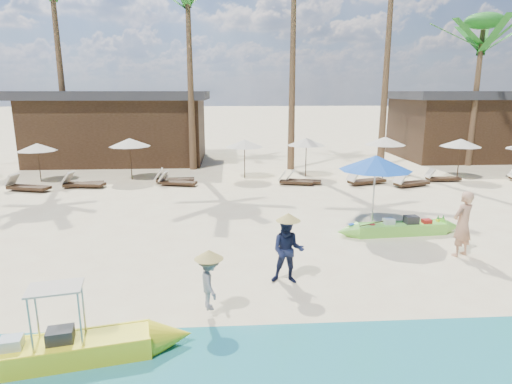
{
  "coord_description": "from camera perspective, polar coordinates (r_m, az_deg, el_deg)",
  "views": [
    {
      "loc": [
        -1.37,
        -9.71,
        4.29
      ],
      "look_at": [
        -0.61,
        2.0,
        1.52
      ],
      "focal_mm": 30.0,
      "sensor_mm": 36.0,
      "label": 1
    }
  ],
  "objects": [
    {
      "name": "ground",
      "position": [
        10.7,
        4.0,
        -10.37
      ],
      "size": [
        240.0,
        240.0,
        0.0
      ],
      "primitive_type": "plane",
      "color": "beige",
      "rests_on": "ground"
    },
    {
      "name": "green_canoe",
      "position": [
        13.89,
        18.61,
        -4.6
      ],
      "size": [
        4.48,
        0.79,
        0.57
      ],
      "rotation": [
        0.0,
        0.0,
        0.08
      ],
      "color": "#75D841",
      "rests_on": "ground"
    },
    {
      "name": "yellow_canoe",
      "position": [
        8.03,
        -25.95,
        -18.69
      ],
      "size": [
        5.07,
        1.35,
        1.33
      ],
      "rotation": [
        0.0,
        0.0,
        0.2
      ],
      "color": "yellow",
      "rests_on": "ground"
    },
    {
      "name": "tourist",
      "position": [
        12.54,
        25.83,
        -3.85
      ],
      "size": [
        0.76,
        0.66,
        1.77
      ],
      "primitive_type": "imported",
      "rotation": [
        0.0,
        0.0,
        3.58
      ],
      "color": "tan",
      "rests_on": "ground"
    },
    {
      "name": "vendor_green",
      "position": [
        9.8,
        4.25,
        -7.81
      ],
      "size": [
        0.84,
        0.71,
        1.54
      ],
      "primitive_type": "imported",
      "rotation": [
        0.0,
        0.0,
        -0.19
      ],
      "color": "#151B3A",
      "rests_on": "ground"
    },
    {
      "name": "vendor_yellow",
      "position": [
        8.41,
        -6.21,
        -11.89
      ],
      "size": [
        0.56,
        0.78,
        1.09
      ],
      "primitive_type": "imported",
      "rotation": [
        0.0,
        0.0,
        1.82
      ],
      "color": "gray",
      "rests_on": "ground"
    },
    {
      "name": "blue_umbrella",
      "position": [
        13.6,
        15.67,
        3.77
      ],
      "size": [
        2.22,
        2.22,
        2.39
      ],
      "color": "#99999E",
      "rests_on": "ground"
    },
    {
      "name": "resort_parasol_3",
      "position": [
        23.02,
        -27.15,
        5.35
      ],
      "size": [
        1.82,
        1.82,
        1.88
      ],
      "color": "#382417",
      "rests_on": "ground"
    },
    {
      "name": "lounger_3_left",
      "position": [
        21.37,
        -28.33,
        0.7
      ],
      "size": [
        2.04,
        1.11,
        0.66
      ],
      "rotation": [
        0.0,
        0.0,
        -0.28
      ],
      "color": "#382417",
      "rests_on": "ground"
    },
    {
      "name": "lounger_3_right",
      "position": [
        21.11,
        -22.39,
        1.12
      ],
      "size": [
        1.92,
        0.95,
        0.62
      ],
      "rotation": [
        0.0,
        0.0,
        0.22
      ],
      "color": "#382417",
      "rests_on": "ground"
    },
    {
      "name": "resort_parasol_4",
      "position": [
        21.92,
        -16.5,
        6.36
      ],
      "size": [
        2.0,
        2.0,
        2.06
      ],
      "color": "#382417",
      "rests_on": "ground"
    },
    {
      "name": "lounger_4_left",
      "position": [
        21.06,
        -22.18,
        1.12
      ],
      "size": [
        1.93,
        0.87,
        0.63
      ],
      "rotation": [
        0.0,
        0.0,
        -0.17
      ],
      "color": "#382417",
      "rests_on": "ground"
    },
    {
      "name": "lounger_4_right",
      "position": [
        20.84,
        -11.08,
        1.75
      ],
      "size": [
        1.89,
        0.63,
        0.63
      ],
      "rotation": [
        0.0,
        0.0,
        0.03
      ],
      "color": "#382417",
      "rests_on": "ground"
    },
    {
      "name": "resort_parasol_5",
      "position": [
        21.34,
        -1.55,
        6.5
      ],
      "size": [
        1.91,
        1.91,
        1.96
      ],
      "color": "#382417",
      "rests_on": "ground"
    },
    {
      "name": "lounger_5_left",
      "position": [
        20.23,
        -10.63,
        1.38
      ],
      "size": [
        1.82,
        0.91,
        0.59
      ],
      "rotation": [
        0.0,
        0.0,
        -0.22
      ],
      "color": "#382417",
      "rests_on": "ground"
    },
    {
      "name": "resort_parasol_6",
      "position": [
        22.0,
        6.73,
        6.67
      ],
      "size": [
        1.93,
        1.93,
        1.99
      ],
      "color": "#382417",
      "rests_on": "ground"
    },
    {
      "name": "lounger_6_left",
      "position": [
        20.41,
        6.15,
        1.6
      ],
      "size": [
        1.7,
        0.94,
        0.55
      ],
      "rotation": [
        0.0,
        0.0,
        -0.29
      ],
      "color": "#382417",
      "rests_on": "ground"
    },
    {
      "name": "lounger_6_right",
      "position": [
        20.17,
        5.07,
        1.49
      ],
      "size": [
        1.72,
        0.89,
        0.56
      ],
      "rotation": [
        0.0,
        0.0,
        -0.25
      ],
      "color": "#382417",
      "rests_on": "ground"
    },
    {
      "name": "resort_parasol_7",
      "position": [
        22.41,
        16.82,
        6.54
      ],
      "size": [
        2.02,
        2.02,
        2.08
      ],
      "color": "#382417",
      "rests_on": "ground"
    },
    {
      "name": "lounger_7_left",
      "position": [
        20.75,
        14.26,
        1.55
      ],
      "size": [
        2.0,
        1.17,
        0.65
      ],
      "rotation": [
        0.0,
        0.0,
        0.32
      ],
      "color": "#382417",
      "rests_on": "ground"
    },
    {
      "name": "lounger_7_right",
      "position": [
        20.89,
        19.82,
        1.21
      ],
      "size": [
        1.87,
        1.12,
        0.61
      ],
      "rotation": [
        0.0,
        0.0,
        0.34
      ],
      "color": "#382417",
      "rests_on": "ground"
    },
    {
      "name": "resort_parasol_8",
      "position": [
        23.58,
        25.63,
        5.94
      ],
      "size": [
        1.94,
        1.94,
        2.0
      ],
      "color": "#382417",
      "rests_on": "ground"
    },
    {
      "name": "lounger_8_left",
      "position": [
        22.73,
        23.45,
        1.78
      ],
      "size": [
        1.68,
        0.53,
        0.57
      ],
      "rotation": [
        0.0,
        0.0,
        -0.01
      ],
      "color": "#382417",
      "rests_on": "ground"
    },
    {
      "name": "palm_3",
      "position": [
        24.45,
        -9.08,
        23.23
      ],
      "size": [
        2.08,
        2.08,
        10.52
      ],
      "color": "brown",
      "rests_on": "ground"
    },
    {
      "name": "palm_6",
      "position": [
        28.22,
        27.9,
        17.43
      ],
      "size": [
        2.08,
        2.08,
        8.51
      ],
      "color": "brown",
      "rests_on": "ground"
    },
    {
      "name": "pavilion_west",
      "position": [
        28.09,
        -17.57,
        8.39
      ],
      "size": [
        10.8,
        6.6,
        4.3
      ],
      "color": "#382417",
      "rests_on": "ground"
    },
    {
      "name": "pavilion_east",
      "position": [
        31.32,
        25.95,
        8.13
      ],
      "size": [
        8.8,
        6.6,
        4.3
      ],
      "color": "#382417",
      "rests_on": "ground"
    }
  ]
}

